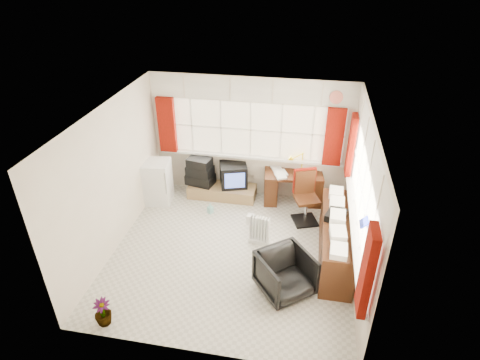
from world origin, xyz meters
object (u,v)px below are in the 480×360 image
(desk, at_px, (293,186))
(task_chair, at_px, (305,194))
(desk_lamp, at_px, (303,158))
(credenza, at_px, (336,239))
(mini_fridge, at_px, (157,182))
(office_chair, at_px, (285,274))
(crt_tv, at_px, (233,175))
(tv_bench, at_px, (222,191))
(radiator, at_px, (259,232))

(desk, distance_m, task_chair, 0.64)
(desk_lamp, height_order, credenza, desk_lamp)
(mini_fridge, bearing_deg, task_chair, -1.59)
(office_chair, relative_size, credenza, 0.37)
(desk_lamp, distance_m, crt_tv, 1.45)
(desk_lamp, xyz_separation_m, task_chair, (0.11, -0.71, -0.39))
(task_chair, relative_size, credenza, 0.52)
(desk_lamp, distance_m, mini_fridge, 2.96)
(desk, bearing_deg, tv_bench, -176.85)
(office_chair, xyz_separation_m, radiator, (-0.54, 1.08, -0.12))
(desk, height_order, task_chair, task_chair)
(desk, xyz_separation_m, crt_tv, (-1.23, 0.02, 0.12))
(office_chair, bearing_deg, crt_tv, 78.98)
(task_chair, bearing_deg, mini_fridge, 178.41)
(radiator, bearing_deg, crt_tv, 117.31)
(office_chair, xyz_separation_m, crt_tv, (-1.30, 2.54, 0.15))
(office_chair, distance_m, tv_bench, 2.88)
(desk_lamp, distance_m, radiator, 1.86)
(task_chair, relative_size, crt_tv, 1.59)
(credenza, bearing_deg, mini_fridge, 162.25)
(radiator, bearing_deg, task_chair, 50.55)
(office_chair, bearing_deg, credenza, 12.38)
(tv_bench, relative_size, mini_fridge, 1.56)
(desk_lamp, height_order, crt_tv, desk_lamp)
(task_chair, relative_size, mini_fridge, 1.17)
(desk, height_order, radiator, desk)
(credenza, relative_size, crt_tv, 3.06)
(tv_bench, xyz_separation_m, mini_fridge, (-1.25, -0.39, 0.32))
(mini_fridge, bearing_deg, radiator, -23.53)
(task_chair, bearing_deg, desk_lamp, 98.95)
(office_chair, xyz_separation_m, tv_bench, (-1.52, 2.44, -0.22))
(desk, distance_m, radiator, 1.52)
(office_chair, bearing_deg, tv_bench, 83.89)
(tv_bench, xyz_separation_m, crt_tv, (0.22, 0.10, 0.37))
(task_chair, height_order, radiator, task_chair)
(radiator, xyz_separation_m, mini_fridge, (-2.23, 0.97, 0.23))
(radiator, xyz_separation_m, tv_bench, (-0.98, 1.36, -0.10))
(desk, xyz_separation_m, radiator, (-0.47, -1.44, -0.15))
(radiator, height_order, credenza, credenza)
(desk_lamp, height_order, task_chair, desk_lamp)
(desk_lamp, bearing_deg, radiator, -111.11)
(desk_lamp, xyz_separation_m, radiator, (-0.62, -1.60, -0.72))
(desk, bearing_deg, mini_fridge, -170.13)
(credenza, bearing_deg, desk_lamp, 111.11)
(desk, relative_size, tv_bench, 0.87)
(tv_bench, bearing_deg, credenza, -33.71)
(credenza, bearing_deg, tv_bench, 146.29)
(office_chair, xyz_separation_m, credenza, (0.76, 0.92, 0.05))
(tv_bench, bearing_deg, task_chair, -15.45)
(office_chair, relative_size, radiator, 1.37)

